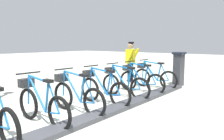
% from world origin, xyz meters
% --- Properties ---
extents(ground_plane, '(60.00, 60.00, 0.00)m').
position_xyz_m(ground_plane, '(0.00, 0.00, 0.00)').
color(ground_plane, beige).
extents(dock_rail_base, '(0.44, 10.08, 0.10)m').
position_xyz_m(dock_rail_base, '(0.00, 0.00, 0.05)').
color(dock_rail_base, '#47474C').
rests_on(dock_rail_base, ground).
extents(payment_kiosk, '(0.36, 0.52, 1.28)m').
position_xyz_m(payment_kiosk, '(0.05, -5.35, 0.67)').
color(payment_kiosk, '#38383D').
rests_on(payment_kiosk, ground).
extents(bike_docked_0, '(1.72, 0.54, 1.02)m').
position_xyz_m(bike_docked_0, '(0.63, -4.44, 0.43)').
color(bike_docked_0, black).
rests_on(bike_docked_0, ground).
extents(bike_docked_1, '(1.72, 0.54, 1.02)m').
position_xyz_m(bike_docked_1, '(0.63, -3.51, 0.43)').
color(bike_docked_1, black).
rests_on(bike_docked_1, ground).
extents(bike_docked_2, '(1.72, 0.54, 1.02)m').
position_xyz_m(bike_docked_2, '(0.63, -2.58, 0.43)').
color(bike_docked_2, black).
rests_on(bike_docked_2, ground).
extents(bike_docked_3, '(1.72, 0.54, 1.02)m').
position_xyz_m(bike_docked_3, '(0.63, -1.66, 0.43)').
color(bike_docked_3, black).
rests_on(bike_docked_3, ground).
extents(bike_docked_4, '(1.72, 0.54, 1.02)m').
position_xyz_m(bike_docked_4, '(0.63, -0.73, 0.43)').
color(bike_docked_4, black).
rests_on(bike_docked_4, ground).
extents(bike_docked_5, '(1.72, 0.54, 1.02)m').
position_xyz_m(bike_docked_5, '(0.63, 0.20, 0.43)').
color(bike_docked_5, black).
rests_on(bike_docked_5, ground).
extents(worker_near_rack, '(0.50, 0.67, 1.66)m').
position_xyz_m(worker_near_rack, '(1.71, -4.60, 0.91)').
color(worker_near_rack, white).
rests_on(worker_near_rack, ground).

